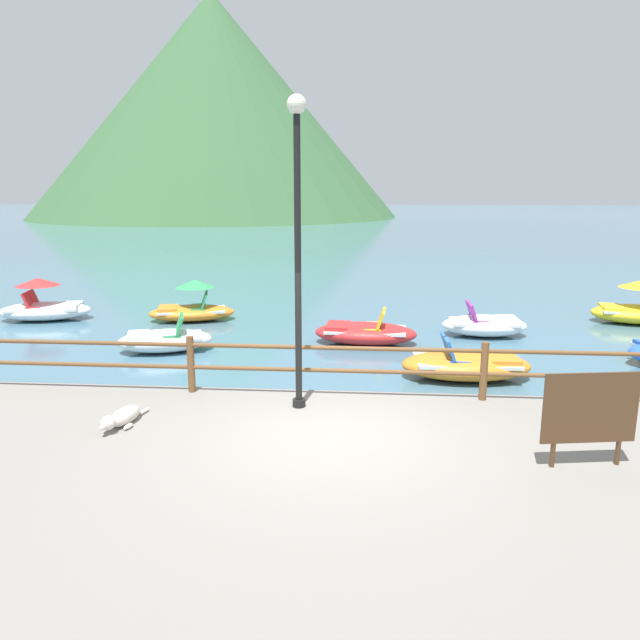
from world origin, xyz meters
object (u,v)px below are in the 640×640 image
Objects in this scene: pedal_boat_2 at (165,340)px; pedal_boat_3 at (467,365)px; pedal_boat_5 at (45,306)px; lamp_post at (298,229)px; pedal_boat_0 at (485,325)px; pedal_boat_7 at (365,333)px; dog_resting at (122,417)px; pedal_boat_4 at (192,308)px; sign_board at (590,409)px; pedal_boat_6 at (635,309)px.

pedal_boat_3 is (6.69, -1.51, 0.01)m from pedal_boat_2.
pedal_boat_5 is (-11.29, 4.57, 0.11)m from pedal_boat_3.
lamp_post is at bearing -136.44° from pedal_boat_3.
pedal_boat_0 is 0.85× the size of pedal_boat_7.
pedal_boat_7 is at bearing 79.77° from lamp_post.
dog_resting is at bearing -55.28° from pedal_boat_5.
lamp_post is 8.21m from pedal_boat_0.
dog_resting is 0.49× the size of pedal_boat_0.
pedal_boat_3 is at bearing 43.56° from lamp_post.
pedal_boat_4 is (-1.56, 8.67, -0.15)m from dog_resting.
sign_board is 0.46× the size of pedal_boat_7.
pedal_boat_7 is at bearing 13.15° from pedal_boat_2.
pedal_boat_0 is at bearing -157.74° from pedal_boat_6.
pedal_boat_4 is 1.03× the size of pedal_boat_7.
sign_board is 12.21m from pedal_boat_4.
pedal_boat_5 reaches higher than pedal_boat_4.
sign_board is 4.74m from pedal_boat_3.
dog_resting is 6.68m from pedal_boat_3.
lamp_post is 3.70m from dog_resting.
pedal_boat_0 is 8.13m from pedal_boat_4.
sign_board is at bearing -50.77° from pedal_boat_4.
lamp_post is 1.80× the size of pedal_boat_7.
pedal_boat_4 is at bearing 100.18° from dog_resting.
pedal_boat_4 is at bearing 117.37° from lamp_post.
dog_resting is at bearing -158.47° from lamp_post.
pedal_boat_0 reaches higher than pedal_boat_2.
pedal_boat_4 is at bearing 3.46° from pedal_boat_5.
pedal_boat_0 is at bearing 87.61° from sign_board.
pedal_boat_0 is 3.80m from pedal_boat_3.
pedal_boat_7 is at bearing -12.03° from pedal_boat_5.
sign_board is 0.45× the size of pedal_boat_4.
pedal_boat_3 is (5.46, 3.84, -0.24)m from dog_resting.
pedal_boat_0 is (0.35, 8.27, -0.84)m from sign_board.
lamp_post is 1.75× the size of pedal_boat_4.
pedal_boat_3 is at bearing -51.83° from pedal_boat_7.
sign_board reaches higher than pedal_boat_5.
pedal_boat_5 is at bearing 146.38° from pedal_boat_2.
dog_resting is at bearing -79.82° from pedal_boat_4.
dog_resting is 10.23m from pedal_boat_5.
sign_board reaches higher than pedal_boat_0.
dog_resting is at bearing 172.84° from sign_board.
pedal_boat_4 is (-0.33, 3.32, 0.10)m from pedal_boat_2.
pedal_boat_0 reaches higher than pedal_boat_7.
pedal_boat_4 is (-7.70, 9.44, -0.76)m from sign_board.
pedal_boat_6 is (11.00, 9.34, -0.11)m from dog_resting.
pedal_boat_7 is at bearing -160.94° from pedal_boat_0.
pedal_boat_6 is (8.56, 8.38, -2.73)m from lamp_post.
lamp_post reaches higher than pedal_boat_3.
lamp_post is 1.85× the size of pedal_boat_6.
lamp_post is at bearing -135.62° from pedal_boat_6.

